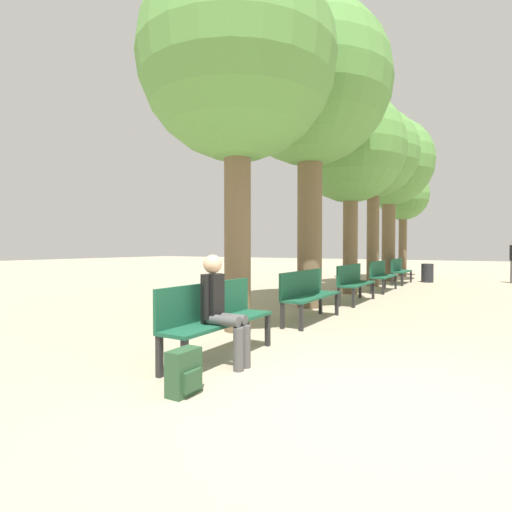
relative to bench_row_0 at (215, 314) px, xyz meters
name	(u,v)px	position (x,y,z in m)	size (l,w,h in m)	color
ground_plane	(368,399)	(1.96, -0.36, -0.55)	(80.00, 80.00, 0.00)	tan
bench_row_0	(215,314)	(0.00, 0.00, 0.00)	(0.43, 1.81, 0.92)	#195138
bench_row_1	(307,291)	(0.00, 2.85, 0.00)	(0.43, 1.81, 0.92)	#195138
bench_row_2	(354,280)	(0.00, 5.71, 0.00)	(0.43, 1.81, 0.92)	#195138
bench_row_3	(381,273)	(0.00, 8.56, 0.00)	(0.43, 1.81, 0.92)	#195138
bench_row_4	(399,269)	(0.00, 11.42, 0.00)	(0.43, 1.81, 0.92)	#195138
tree_row_0	(237,64)	(-0.64, 1.49, 3.75)	(3.18, 3.18, 5.94)	brown
tree_row_1	(310,88)	(-0.64, 4.47, 4.39)	(3.60, 3.60, 6.81)	brown
tree_row_2	(351,150)	(-0.64, 7.49, 3.63)	(3.14, 3.14, 5.80)	brown
tree_row_3	(373,155)	(-0.64, 10.07, 4.00)	(3.06, 3.06, 6.14)	brown
tree_row_4	(389,164)	(-0.64, 12.52, 4.13)	(3.46, 3.46, 6.47)	brown
tree_row_5	(403,196)	(-0.64, 15.52, 3.15)	(2.32, 2.32, 4.93)	brown
person_seated	(221,306)	(0.23, -0.19, 0.14)	(0.57, 0.33, 1.28)	#4C4C4C
backpack	(184,372)	(0.47, -1.11, -0.34)	(0.21, 0.33, 0.42)	#284C2D
trash_bin	(427,273)	(0.80, 12.64, -0.19)	(0.44, 0.44, 0.72)	#232328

